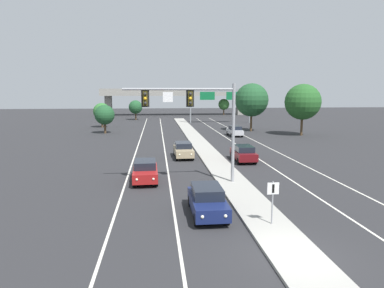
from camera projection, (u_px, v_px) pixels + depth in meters
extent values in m
plane|color=#28282B|center=(295.00, 257.00, 14.12)|extent=(260.00, 260.00, 0.00)
cube|color=#9E9B93|center=(218.00, 164.00, 31.81)|extent=(2.40, 110.00, 0.15)
cube|color=silver|center=(165.00, 153.00, 38.22)|extent=(0.14, 100.00, 0.01)
cube|color=silver|center=(247.00, 151.00, 39.18)|extent=(0.14, 100.00, 0.01)
cube|color=silver|center=(135.00, 153.00, 37.88)|extent=(0.14, 100.00, 0.01)
cube|color=silver|center=(275.00, 151.00, 39.52)|extent=(0.14, 100.00, 0.01)
cylinder|color=gray|center=(233.00, 134.00, 24.87)|extent=(0.24, 0.24, 7.20)
cylinder|color=gray|center=(179.00, 89.00, 23.98)|extent=(7.90, 0.16, 0.16)
cube|color=black|center=(190.00, 98.00, 24.20)|extent=(0.56, 0.06, 1.20)
cube|color=#38330F|center=(190.00, 98.00, 24.16)|extent=(0.32, 0.32, 1.00)
sphere|color=#282828|center=(190.00, 94.00, 23.94)|extent=(0.22, 0.22, 0.22)
sphere|color=#F2A819|center=(190.00, 98.00, 23.99)|extent=(0.22, 0.22, 0.22)
sphere|color=#282828|center=(190.00, 103.00, 24.04)|extent=(0.22, 0.22, 0.22)
cube|color=black|center=(145.00, 98.00, 23.87)|extent=(0.56, 0.06, 1.20)
cube|color=#38330F|center=(145.00, 98.00, 23.83)|extent=(0.32, 0.32, 1.00)
sphere|color=#282828|center=(145.00, 94.00, 23.62)|extent=(0.22, 0.22, 0.22)
sphere|color=#F2A819|center=(145.00, 99.00, 23.67)|extent=(0.22, 0.22, 0.22)
sphere|color=#282828|center=(145.00, 103.00, 23.71)|extent=(0.22, 0.22, 0.22)
cube|color=white|center=(168.00, 97.00, 23.96)|extent=(0.70, 0.04, 0.70)
cylinder|color=gray|center=(272.00, 203.00, 17.10)|extent=(0.08, 0.08, 2.20)
cube|color=white|center=(273.00, 188.00, 16.96)|extent=(0.60, 0.03, 0.60)
cube|color=black|center=(273.00, 189.00, 16.94)|extent=(0.12, 0.01, 0.44)
cube|color=#141E4C|center=(207.00, 203.00, 18.85)|extent=(1.80, 4.40, 0.70)
cube|color=black|center=(207.00, 191.00, 18.97)|extent=(1.59, 2.38, 0.56)
sphere|color=#EAE5C6|center=(226.00, 216.00, 16.76)|extent=(0.18, 0.18, 0.18)
sphere|color=#EAE5C6|center=(202.00, 217.00, 16.64)|extent=(0.18, 0.18, 0.18)
cylinder|color=black|center=(227.00, 218.00, 17.51)|extent=(0.22, 0.64, 0.64)
cylinder|color=black|center=(196.00, 220.00, 17.34)|extent=(0.22, 0.64, 0.64)
cylinder|color=black|center=(217.00, 200.00, 20.46)|extent=(0.22, 0.64, 0.64)
cylinder|color=black|center=(190.00, 201.00, 20.29)|extent=(0.22, 0.64, 0.64)
cube|color=maroon|center=(145.00, 173.00, 25.93)|extent=(1.91, 4.44, 0.70)
cube|color=black|center=(145.00, 164.00, 26.05)|extent=(1.64, 2.41, 0.56)
sphere|color=#EAE5C6|center=(153.00, 179.00, 23.86)|extent=(0.18, 0.18, 0.18)
sphere|color=#EAE5C6|center=(137.00, 180.00, 23.71)|extent=(0.18, 0.18, 0.18)
cylinder|color=black|center=(156.00, 182.00, 24.61)|extent=(0.24, 0.65, 0.64)
cylinder|color=black|center=(134.00, 183.00, 24.41)|extent=(0.24, 0.65, 0.64)
cylinder|color=black|center=(155.00, 172.00, 27.55)|extent=(0.24, 0.65, 0.64)
cylinder|color=black|center=(135.00, 173.00, 27.35)|extent=(0.24, 0.65, 0.64)
cube|color=tan|center=(183.00, 151.00, 35.30)|extent=(1.86, 4.43, 0.70)
cube|color=black|center=(183.00, 145.00, 35.42)|extent=(1.62, 2.40, 0.56)
sphere|color=#EAE5C6|center=(191.00, 154.00, 33.22)|extent=(0.18, 0.18, 0.18)
sphere|color=#EAE5C6|center=(180.00, 155.00, 33.08)|extent=(0.18, 0.18, 0.18)
cylinder|color=black|center=(193.00, 157.00, 33.97)|extent=(0.23, 0.64, 0.64)
cylinder|color=black|center=(177.00, 157.00, 33.78)|extent=(0.23, 0.64, 0.64)
cylinder|color=black|center=(189.00, 152.00, 36.92)|extent=(0.23, 0.64, 0.64)
cylinder|color=black|center=(175.00, 152.00, 36.73)|extent=(0.23, 0.64, 0.64)
cube|color=#5B0F14|center=(243.00, 154.00, 33.50)|extent=(1.86, 4.42, 0.70)
cube|color=black|center=(244.00, 148.00, 33.19)|extent=(1.61, 2.40, 0.56)
sphere|color=#EAE5C6|center=(233.00, 150.00, 35.59)|extent=(0.18, 0.18, 0.18)
sphere|color=#EAE5C6|center=(244.00, 150.00, 35.69)|extent=(0.18, 0.18, 0.18)
cylinder|color=black|center=(232.00, 155.00, 34.96)|extent=(0.23, 0.64, 0.64)
cylinder|color=black|center=(247.00, 155.00, 35.10)|extent=(0.23, 0.64, 0.64)
cylinder|color=black|center=(239.00, 161.00, 32.00)|extent=(0.23, 0.64, 0.64)
cylinder|color=black|center=(255.00, 161.00, 32.15)|extent=(0.23, 0.64, 0.64)
cube|color=#B7B7BC|center=(235.00, 132.00, 52.73)|extent=(1.81, 4.40, 0.70)
cube|color=black|center=(235.00, 128.00, 52.42)|extent=(1.59, 2.38, 0.56)
sphere|color=#EAE5C6|center=(228.00, 130.00, 54.81)|extent=(0.18, 0.18, 0.18)
sphere|color=#EAE5C6|center=(235.00, 130.00, 54.93)|extent=(0.18, 0.18, 0.18)
cylinder|color=black|center=(228.00, 133.00, 54.18)|extent=(0.22, 0.64, 0.64)
cylinder|color=black|center=(237.00, 133.00, 54.34)|extent=(0.22, 0.64, 0.64)
cylinder|color=black|center=(232.00, 135.00, 51.23)|extent=(0.22, 0.64, 0.64)
cylinder|color=black|center=(242.00, 135.00, 51.39)|extent=(0.22, 0.64, 0.64)
cylinder|color=gray|center=(190.00, 106.00, 73.15)|extent=(0.28, 0.28, 7.50)
cylinder|color=gray|center=(249.00, 106.00, 74.49)|extent=(0.28, 0.28, 7.50)
cube|color=gray|center=(220.00, 90.00, 73.31)|extent=(13.00, 0.36, 0.70)
cube|color=#0F6033|center=(207.00, 96.00, 73.00)|extent=(3.20, 0.08, 1.70)
cube|color=#0F6033|center=(234.00, 96.00, 73.59)|extent=(3.20, 0.08, 1.70)
cube|color=gray|center=(175.00, 94.00, 98.87)|extent=(42.40, 6.40, 1.10)
cube|color=gray|center=(176.00, 90.00, 95.77)|extent=(42.40, 0.36, 0.90)
cube|color=gray|center=(108.00, 106.00, 97.40)|extent=(1.80, 2.40, 5.65)
cube|color=gray|center=(240.00, 105.00, 101.36)|extent=(1.80, 2.40, 5.65)
cylinder|color=#4C3823|center=(102.00, 123.00, 65.33)|extent=(0.36, 0.36, 1.77)
sphere|color=#2D6B2D|center=(102.00, 111.00, 65.00)|extent=(3.23, 3.23, 3.23)
cylinder|color=#4C3823|center=(302.00, 126.00, 53.15)|extent=(0.36, 0.36, 3.02)
sphere|color=#235623|center=(303.00, 102.00, 52.59)|extent=(5.52, 5.52, 5.52)
cylinder|color=#4C3823|center=(251.00, 122.00, 58.87)|extent=(0.36, 0.36, 3.11)
sphere|color=#1E4C28|center=(252.00, 100.00, 58.29)|extent=(5.68, 5.68, 5.68)
cylinder|color=#4C3823|center=(105.00, 128.00, 55.89)|extent=(0.36, 0.36, 1.77)
sphere|color=#1E4C28|center=(105.00, 115.00, 55.56)|extent=(3.23, 3.23, 3.23)
cylinder|color=#4C3823|center=(224.00, 112.00, 101.21)|extent=(0.36, 0.36, 1.77)
sphere|color=#387533|center=(224.00, 104.00, 100.88)|extent=(3.25, 3.25, 3.25)
cylinder|color=#4C3823|center=(136.00, 116.00, 82.75)|extent=(0.36, 0.36, 1.80)
sphere|color=#1E4C28|center=(136.00, 107.00, 82.42)|extent=(3.29, 3.29, 3.29)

